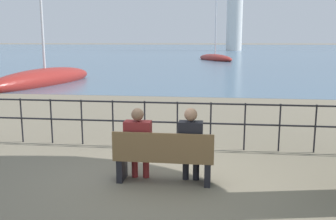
{
  "coord_description": "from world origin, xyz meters",
  "views": [
    {
      "loc": [
        0.86,
        -6.02,
        2.36
      ],
      "look_at": [
        0.0,
        0.5,
        1.15
      ],
      "focal_mm": 40.0,
      "sensor_mm": 36.0,
      "label": 1
    }
  ],
  "objects_px": {
    "park_bench": "(164,159)",
    "seated_person_left": "(138,141)",
    "sailboat_1": "(45,79)",
    "sailboat_2": "(215,58)",
    "seated_person_right": "(191,142)"
  },
  "relations": [
    {
      "from": "park_bench",
      "to": "seated_person_left",
      "type": "xyz_separation_m",
      "value": [
        -0.44,
        0.07,
        0.27
      ]
    },
    {
      "from": "seated_person_left",
      "to": "seated_person_right",
      "type": "bearing_deg",
      "value": 0.05
    },
    {
      "from": "seated_person_right",
      "to": "park_bench",
      "type": "bearing_deg",
      "value": -170.57
    },
    {
      "from": "park_bench",
      "to": "sailboat_1",
      "type": "height_order",
      "value": "sailboat_1"
    },
    {
      "from": "park_bench",
      "to": "seated_person_left",
      "type": "relative_size",
      "value": 1.32
    },
    {
      "from": "seated_person_left",
      "to": "seated_person_right",
      "type": "height_order",
      "value": "seated_person_right"
    },
    {
      "from": "seated_person_left",
      "to": "sailboat_2",
      "type": "distance_m",
      "value": 43.04
    },
    {
      "from": "seated_person_left",
      "to": "seated_person_right",
      "type": "relative_size",
      "value": 0.98
    },
    {
      "from": "seated_person_left",
      "to": "sailboat_1",
      "type": "relative_size",
      "value": 0.14
    },
    {
      "from": "sailboat_1",
      "to": "sailboat_2",
      "type": "relative_size",
      "value": 1.0
    },
    {
      "from": "park_bench",
      "to": "sailboat_1",
      "type": "xyz_separation_m",
      "value": [
        -8.73,
        13.95,
        -0.14
      ]
    },
    {
      "from": "park_bench",
      "to": "sailboat_1",
      "type": "distance_m",
      "value": 16.46
    },
    {
      "from": "park_bench",
      "to": "sailboat_2",
      "type": "bearing_deg",
      "value": 89.28
    },
    {
      "from": "park_bench",
      "to": "seated_person_left",
      "type": "height_order",
      "value": "seated_person_left"
    },
    {
      "from": "park_bench",
      "to": "seated_person_right",
      "type": "distance_m",
      "value": 0.53
    }
  ]
}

